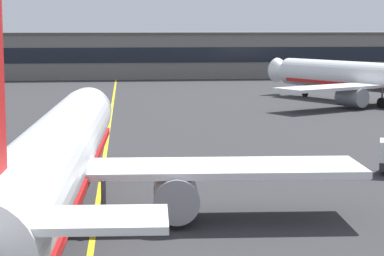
% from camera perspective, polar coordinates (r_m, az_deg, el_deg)
% --- Properties ---
extents(taxiway_centreline, '(4.73, 179.95, 0.01)m').
position_cam_1_polar(taxiway_centreline, '(58.75, -6.57, -2.22)').
color(taxiway_centreline, yellow).
rests_on(taxiway_centreline, ground).
extents(airliner_foreground, '(32.24, 41.52, 11.65)m').
position_cam_1_polar(airliner_foreground, '(39.40, -10.29, -2.25)').
color(airliner_foreground, white).
rests_on(airliner_foreground, ground).
extents(safety_cone_by_nose_gear, '(0.44, 0.44, 0.55)m').
position_cam_1_polar(safety_cone_by_nose_gear, '(56.87, -8.71, -2.33)').
color(safety_cone_by_nose_gear, orange).
rests_on(safety_cone_by_nose_gear, ground).
extents(terminal_building, '(155.90, 12.40, 8.67)m').
position_cam_1_polar(terminal_building, '(147.08, -4.40, 5.48)').
color(terminal_building, slate).
rests_on(terminal_building, ground).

